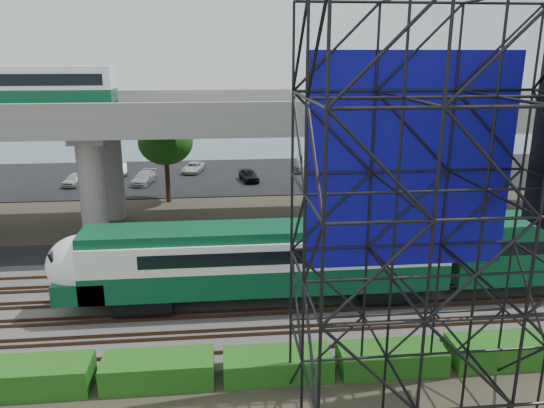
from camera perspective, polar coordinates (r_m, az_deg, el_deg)
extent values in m
plane|color=#474233|center=(27.48, -2.56, -13.04)|extent=(140.00, 140.00, 0.00)
cube|color=slate|center=(29.20, -2.80, -10.97)|extent=(90.00, 12.00, 0.20)
cube|color=black|center=(36.99, -3.51, -5.08)|extent=(90.00, 5.00, 0.08)
cube|color=black|center=(59.51, -4.45, 3.06)|extent=(90.00, 18.00, 0.08)
cube|color=#476475|center=(81.10, -4.86, 6.52)|extent=(140.00, 40.00, 0.03)
cube|color=#472D1E|center=(24.99, -2.20, -15.50)|extent=(90.00, 0.08, 0.16)
cube|color=#472D1E|center=(26.23, -2.40, -13.86)|extent=(90.00, 0.08, 0.16)
cube|color=#472D1E|center=(26.72, -2.48, -13.26)|extent=(90.00, 0.08, 0.16)
cube|color=#472D1E|center=(27.98, -2.66, -11.82)|extent=(90.00, 0.08, 0.16)
cube|color=#472D1E|center=(28.48, -2.72, -11.30)|extent=(90.00, 0.08, 0.16)
cube|color=#472D1E|center=(29.76, -2.88, -10.03)|extent=(90.00, 0.08, 0.16)
cube|color=#472D1E|center=(30.26, -2.93, -9.57)|extent=(90.00, 0.08, 0.16)
cube|color=#472D1E|center=(31.57, -3.07, -8.44)|extent=(90.00, 0.08, 0.16)
cube|color=#472D1E|center=(32.08, -3.12, -8.03)|extent=(90.00, 0.08, 0.16)
cube|color=#472D1E|center=(33.40, -3.24, -7.02)|extent=(90.00, 0.08, 0.16)
cube|color=black|center=(29.15, -13.53, -9.92)|extent=(3.00, 2.20, 0.90)
cube|color=black|center=(30.19, 12.03, -8.88)|extent=(3.00, 2.20, 0.90)
cube|color=#0A492A|center=(28.48, -0.51, -7.54)|extent=(19.00, 3.00, 1.40)
cube|color=white|center=(27.93, -0.52, -4.81)|extent=(19.00, 3.00, 1.50)
cube|color=#0A492A|center=(27.59, -0.52, -2.87)|extent=(19.00, 2.60, 0.50)
cube|color=black|center=(28.01, 1.53, -4.64)|extent=(15.00, 3.06, 0.70)
ellipsoid|color=white|center=(28.92, -19.73, -6.22)|extent=(3.60, 3.00, 3.20)
cube|color=#0A492A|center=(29.32, -19.53, -8.12)|extent=(2.60, 3.00, 1.10)
cube|color=black|center=(29.03, -21.93, -5.30)|extent=(0.48, 2.00, 1.09)
cube|color=#0A492A|center=(32.43, 25.02, -4.22)|extent=(8.00, 3.00, 3.40)
cube|color=#9E9B93|center=(40.29, -4.05, 9.23)|extent=(80.00, 12.00, 1.20)
cube|color=#9E9B93|center=(34.45, -3.76, 10.01)|extent=(80.00, 0.50, 1.10)
cube|color=#9E9B93|center=(45.90, -4.31, 11.50)|extent=(80.00, 0.50, 1.10)
cylinder|color=#9E9B93|center=(38.68, -18.71, 1.19)|extent=(1.80, 1.80, 8.00)
cylinder|color=#9E9B93|center=(45.34, -16.83, 3.45)|extent=(1.80, 1.80, 8.00)
cube|color=#9E9B93|center=(41.33, -18.13, 7.40)|extent=(2.40, 9.00, 0.60)
cylinder|color=#9E9B93|center=(39.31, 11.00, 1.98)|extent=(1.80, 1.80, 8.00)
cylinder|color=#9E9B93|center=(45.88, 8.54, 4.10)|extent=(1.80, 1.80, 8.00)
cube|color=#9E9B93|center=(41.92, 9.91, 8.06)|extent=(2.40, 9.00, 0.60)
cube|color=black|center=(42.36, -24.59, 9.47)|extent=(12.00, 2.50, 0.70)
cube|color=#0A492A|center=(42.29, -24.72, 10.54)|extent=(12.00, 2.50, 0.90)
cube|color=white|center=(42.23, -24.90, 12.02)|extent=(12.00, 2.50, 1.30)
cube|color=black|center=(42.23, -24.90, 12.09)|extent=(11.00, 2.56, 0.80)
cube|color=white|center=(42.20, -25.03, 13.10)|extent=(12.00, 2.40, 0.30)
cube|color=#0F0D96|center=(20.75, 14.62, 4.27)|extent=(8.10, 0.08, 8.25)
cube|color=#135212|center=(24.71, -24.23, -16.59)|extent=(4.60, 1.80, 1.20)
cube|color=#135212|center=(23.63, -12.12, -17.07)|extent=(4.60, 1.80, 1.15)
cube|color=#135212|center=(23.61, 0.58, -16.89)|extent=(4.60, 1.80, 1.03)
cube|color=#135212|center=(24.59, 12.71, -15.88)|extent=(4.60, 1.80, 1.01)
cube|color=#135212|center=(26.47, 23.38, -14.30)|extent=(4.60, 1.80, 1.12)
cylinder|color=#382314|center=(41.03, 16.24, -0.10)|extent=(0.44, 0.44, 4.80)
ellipsoid|color=#135212|center=(40.29, 16.60, 4.28)|extent=(4.94, 4.94, 4.18)
cylinder|color=#382314|center=(49.46, -11.18, 2.94)|extent=(0.44, 0.44, 4.80)
ellipsoid|color=#135212|center=(48.85, -11.39, 6.60)|extent=(4.94, 4.94, 4.18)
imported|color=beige|center=(58.36, -20.44, 2.52)|extent=(2.31, 3.99, 1.28)
imported|color=#97999E|center=(62.31, -15.93, 3.68)|extent=(1.92, 3.78, 1.19)
imported|color=#ACAFB4|center=(56.98, -13.62, 2.76)|extent=(2.56, 4.60, 1.26)
imported|color=silver|center=(61.39, -8.44, 3.92)|extent=(2.78, 4.37, 1.12)
imported|color=black|center=(56.50, -2.51, 3.12)|extent=(2.29, 4.06, 1.30)
imported|color=#A2A5A9|center=(62.08, 3.43, 4.27)|extent=(1.44, 3.91, 1.28)
imported|color=silver|center=(57.81, 6.92, 3.25)|extent=(1.80, 4.14, 1.19)
imported|color=#97999E|center=(64.43, 12.27, 4.30)|extent=(2.44, 4.29, 1.13)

